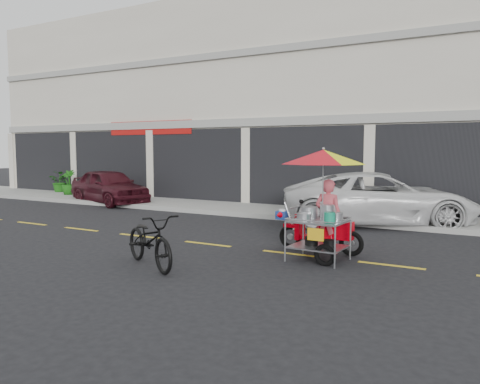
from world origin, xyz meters
The scene contains 10 objects.
ground centered at (0.00, 0.00, 0.00)m, with size 90.00×90.00×0.00m, color black.
sidewalk centered at (0.00, 5.50, 0.07)m, with size 45.00×3.00×0.15m, color gray.
shophouse_block centered at (2.82, 10.59, 4.24)m, with size 36.00×8.11×10.40m.
centerline centered at (0.00, 0.00, 0.00)m, with size 42.00×0.10×0.01m, color gold.
maroon_sedan centered at (-9.60, 4.70, 0.68)m, with size 1.61×4.00×1.36m, color #380D16.
white_pickup centered at (0.73, 4.63, 0.74)m, with size 2.46×5.33×1.48m, color silver.
plant_tall centered at (-14.13, 6.16, 0.63)m, with size 0.87×0.75×0.97m, color #175611.
plant_short centered at (-12.75, 5.46, 0.69)m, with size 0.60×0.60×1.07m, color #175611.
near_bicycle centered at (-1.81, -2.21, 0.49)m, with size 0.66×1.88×0.99m, color black.
food_vendor_rig centered at (0.68, 0.01, 1.36)m, with size 2.15×1.81×2.17m.
Camera 1 is at (3.65, -8.69, 2.13)m, focal length 35.00 mm.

